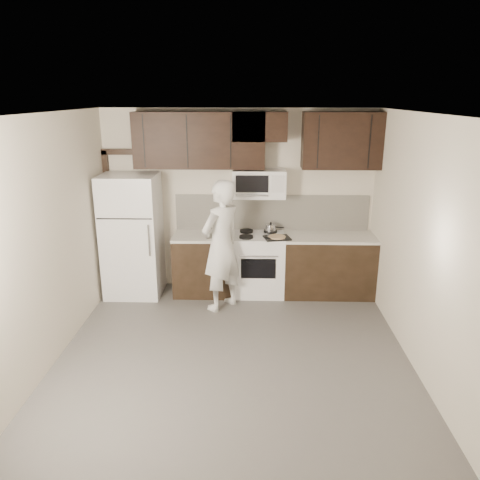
{
  "coord_description": "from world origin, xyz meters",
  "views": [
    {
      "loc": [
        0.21,
        -4.62,
        2.88
      ],
      "look_at": [
        0.06,
        0.9,
        1.16
      ],
      "focal_mm": 35.0,
      "sensor_mm": 36.0,
      "label": 1
    }
  ],
  "objects_px": {
    "stove": "(258,264)",
    "person": "(221,246)",
    "refrigerator": "(132,236)",
    "microwave": "(259,184)"
  },
  "relations": [
    {
      "from": "stove",
      "to": "person",
      "type": "xyz_separation_m",
      "value": [
        -0.51,
        -0.53,
        0.45
      ]
    },
    {
      "from": "stove",
      "to": "microwave",
      "type": "xyz_separation_m",
      "value": [
        -0.0,
        0.12,
        1.19
      ]
    },
    {
      "from": "microwave",
      "to": "refrigerator",
      "type": "relative_size",
      "value": 0.42
    },
    {
      "from": "microwave",
      "to": "person",
      "type": "xyz_separation_m",
      "value": [
        -0.51,
        -0.64,
        -0.74
      ]
    },
    {
      "from": "refrigerator",
      "to": "person",
      "type": "bearing_deg",
      "value": -19.68
    },
    {
      "from": "microwave",
      "to": "refrigerator",
      "type": "xyz_separation_m",
      "value": [
        -1.85,
        -0.17,
        -0.75
      ]
    },
    {
      "from": "refrigerator",
      "to": "person",
      "type": "xyz_separation_m",
      "value": [
        1.34,
        -0.48,
        0.01
      ]
    },
    {
      "from": "refrigerator",
      "to": "stove",
      "type": "bearing_deg",
      "value": 1.51
    },
    {
      "from": "microwave",
      "to": "stove",
      "type": "bearing_deg",
      "value": -89.9
    },
    {
      "from": "refrigerator",
      "to": "person",
      "type": "relative_size",
      "value": 0.99
    }
  ]
}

